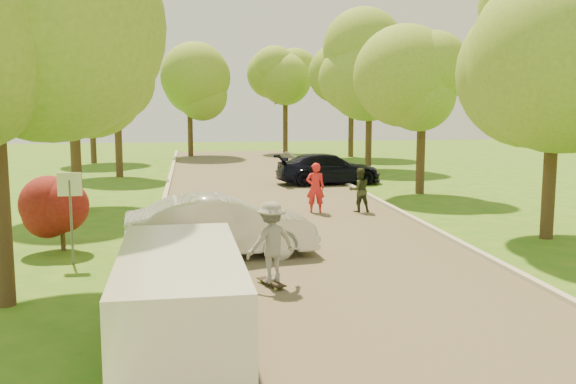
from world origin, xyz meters
TOP-DOWN VIEW (x-y plane):
  - ground at (0.00, 0.00)m, footprint 100.00×100.00m
  - road at (0.00, 8.00)m, footprint 8.00×60.00m
  - curb_left at (-4.05, 8.00)m, footprint 0.18×60.00m
  - curb_right at (4.05, 8.00)m, footprint 0.18×60.00m
  - street_sign at (-5.80, 4.00)m, footprint 0.55×0.06m
  - red_shrub at (-6.30, 5.50)m, footprint 1.70×1.70m
  - tree_l_mida at (-6.30, 1.00)m, footprint 4.71×4.60m
  - tree_l_midb at (-6.81, 12.00)m, footprint 4.30×4.20m
  - tree_l_far at (-6.39, 22.00)m, footprint 4.92×4.80m
  - tree_r_mida at (7.02, 5.00)m, footprint 5.13×5.00m
  - tree_r_midb at (6.60, 14.00)m, footprint 4.51×4.40m
  - tree_r_far at (7.23, 24.00)m, footprint 5.33×5.20m
  - tree_bg_a at (-8.78, 30.00)m, footprint 5.12×5.00m
  - tree_bg_b at (8.22, 32.00)m, footprint 5.12×5.00m
  - tree_bg_c at (-2.79, 34.00)m, footprint 4.92×4.80m
  - tree_bg_d at (4.22, 36.00)m, footprint 5.12×5.00m
  - minivan at (-3.20, -2.18)m, footprint 1.83×4.47m
  - silver_sedan at (-2.30, 4.24)m, footprint 4.76×1.99m
  - dark_sedan at (3.30, 17.62)m, footprint 5.03×2.38m
  - longboard at (-1.41, 1.45)m, footprint 0.56×0.89m
  - skateboarder at (-1.41, 1.45)m, footprint 1.24×1.00m
  - person_striped at (1.20, 10.05)m, footprint 0.68×0.49m
  - person_olive at (2.72, 9.96)m, footprint 0.80×0.65m

SIDE VIEW (x-z plane):
  - ground at x=0.00m, z-range 0.00..0.00m
  - road at x=0.00m, z-range 0.00..0.01m
  - curb_left at x=-4.05m, z-range 0.00..0.12m
  - curb_right at x=4.05m, z-range 0.00..0.12m
  - longboard at x=-1.41m, z-range 0.04..0.14m
  - dark_sedan at x=3.30m, z-range 0.00..1.42m
  - silver_sedan at x=-2.30m, z-range 0.00..1.53m
  - person_olive at x=2.72m, z-range 0.00..1.54m
  - person_striped at x=1.20m, z-range 0.00..1.74m
  - minivan at x=-3.20m, z-range 0.05..1.70m
  - skateboarder at x=-1.41m, z-range 0.11..1.79m
  - red_shrub at x=-6.30m, z-range 0.12..2.07m
  - street_sign at x=-5.80m, z-range 0.48..2.65m
  - tree_l_midb at x=-6.81m, z-range 1.28..7.89m
  - tree_r_midb at x=6.60m, z-range 1.38..8.38m
  - tree_bg_c at x=-2.79m, z-range 1.35..8.69m
  - tree_l_mida at x=-6.30m, z-range 1.48..8.87m
  - tree_bg_a at x=-8.78m, z-range 1.45..9.18m
  - tree_bg_d at x=4.22m, z-range 1.45..9.18m
  - tree_l_far at x=-6.39m, z-range 1.57..9.36m
  - tree_r_mida at x=7.02m, z-range 1.56..9.51m
  - tree_bg_b at x=8.22m, z-range 1.56..9.51m
  - tree_r_far at x=7.23m, z-range 1.66..10.00m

